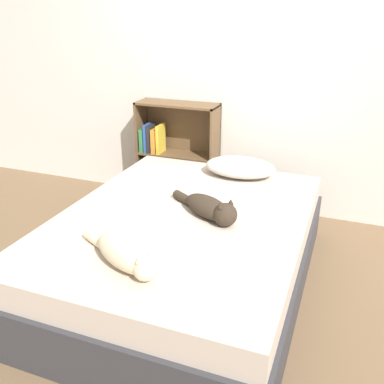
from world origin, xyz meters
The scene contains 7 objects.
ground_plane centered at (0.00, 0.00, 0.00)m, with size 8.00×8.00×0.00m, color brown.
wall_back centered at (0.00, 1.40, 1.25)m, with size 8.00×0.06×2.50m.
bed centered at (0.00, 0.00, 0.25)m, with size 1.58×2.08×0.51m.
pillow centered at (0.15, 0.83, 0.58)m, with size 0.56×0.37×0.14m.
cat_light centered at (-0.05, -0.66, 0.59)m, with size 0.59×0.39×0.16m.
cat_dark centered at (0.18, 0.03, 0.57)m, with size 0.53×0.39×0.17m.
bookshelf centered at (-0.59, 1.27, 0.50)m, with size 0.75×0.26×0.96m.
Camera 1 is at (0.94, -2.29, 1.74)m, focal length 40.00 mm.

